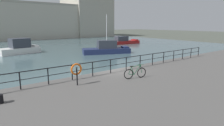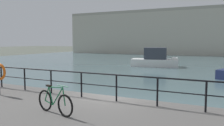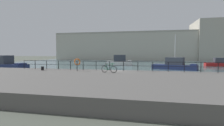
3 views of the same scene
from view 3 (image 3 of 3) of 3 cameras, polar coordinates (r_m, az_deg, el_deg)
ground_plane at (r=21.02m, az=2.12°, el=-4.78°), size 240.00×240.00×0.00m
water_basin at (r=50.91m, az=8.14°, el=-0.03°), size 80.00×60.00×0.01m
quay_promenade at (r=14.68m, az=-2.40°, el=-6.49°), size 56.00×13.00×0.92m
harbor_building at (r=74.85m, az=14.77°, el=5.41°), size 70.02×16.78×14.97m
moored_cabin_cruiser at (r=33.33m, az=19.75°, el=-0.63°), size 8.00×5.10×6.20m
moored_green_narrowboat at (r=36.15m, az=-31.80°, el=-0.40°), size 9.95×4.12×2.50m
moored_red_daysailer at (r=41.76m, az=2.46°, el=0.60°), size 6.32×3.51×2.47m
quay_railing at (r=20.14m, az=1.46°, el=-0.38°), size 24.52×0.07×1.08m
parked_bicycle at (r=18.00m, az=-0.99°, el=-1.94°), size 1.74×0.47×0.98m
mooring_bollard at (r=22.09m, az=-21.68°, el=-1.64°), size 0.32×0.32×0.44m
life_ring_stand at (r=20.26m, az=-11.26°, el=0.25°), size 0.75×0.16×1.40m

